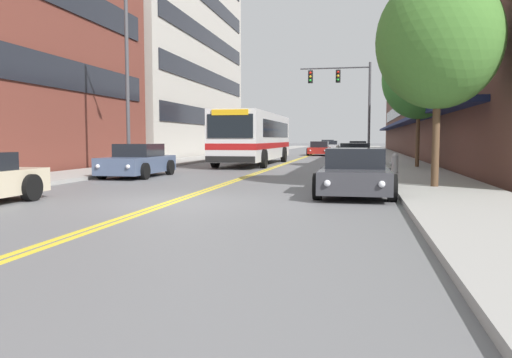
{
  "coord_description": "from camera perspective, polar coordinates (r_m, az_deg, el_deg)",
  "views": [
    {
      "loc": [
        4.47,
        -11.41,
        1.55
      ],
      "look_at": [
        -0.69,
        13.69,
        -0.52
      ],
      "focal_mm": 35.0,
      "sensor_mm": 36.0,
      "label": 1
    }
  ],
  "objects": [
    {
      "name": "centre_line",
      "position": [
        48.64,
        6.34,
        2.77
      ],
      "size": [
        0.34,
        106.0,
        0.01
      ],
      "color": "yellow",
      "rests_on": "ground_plane"
    },
    {
      "name": "storefront_row_right",
      "position": [
        49.15,
        21.38,
        6.88
      ],
      "size": [
        9.1,
        68.0,
        7.52
      ],
      "color": "brown",
      "rests_on": "ground_plane"
    },
    {
      "name": "car_white_moving_third",
      "position": [
        66.05,
        8.22,
        3.8
      ],
      "size": [
        2.05,
        4.37,
        1.41
      ],
      "color": "white",
      "rests_on": "ground_plane"
    },
    {
      "name": "car_red_moving_second",
      "position": [
        47.23,
        7.27,
        3.44
      ],
      "size": [
        2.11,
        4.78,
        1.3
      ],
      "color": "maroon",
      "rests_on": "ground_plane"
    },
    {
      "name": "street_lamp_left_near",
      "position": [
        22.49,
        -13.88,
        13.27
      ],
      "size": [
        2.2,
        0.28,
        8.46
      ],
      "color": "#47474C",
      "rests_on": "ground_plane"
    },
    {
      "name": "city_bus",
      "position": [
        30.51,
        -0.13,
        4.94
      ],
      "size": [
        2.94,
        11.91,
        3.03
      ],
      "color": "silver",
      "rests_on": "ground_plane"
    },
    {
      "name": "car_silver_moving_lead",
      "position": [
        58.15,
        8.48,
        3.66
      ],
      "size": [
        2.12,
        4.32,
        1.33
      ],
      "color": "#B7B7BC",
      "rests_on": "ground_plane"
    },
    {
      "name": "car_slate_blue_parked_left_near",
      "position": [
        20.94,
        -13.35,
        1.95
      ],
      "size": [
        1.98,
        4.31,
        1.34
      ],
      "color": "#475675",
      "rests_on": "ground_plane"
    },
    {
      "name": "car_black_parked_right_far",
      "position": [
        52.72,
        11.55,
        3.52
      ],
      "size": [
        2.2,
        4.48,
        1.31
      ],
      "color": "black",
      "rests_on": "ground_plane"
    },
    {
      "name": "fire_hydrant",
      "position": [
        21.27,
        15.58,
        1.75
      ],
      "size": [
        0.36,
        0.28,
        0.83
      ],
      "color": "#B7B7BC",
      "rests_on": "sidewalk_right"
    },
    {
      "name": "sidewalk_right",
      "position": [
        48.5,
        14.59,
        2.72
      ],
      "size": [
        2.96,
        106.0,
        0.14
      ],
      "color": "#9E9B96",
      "rests_on": "ground_plane"
    },
    {
      "name": "car_charcoal_parked_right_mid",
      "position": [
        29.14,
        11.25,
        2.69
      ],
      "size": [
        2.15,
        4.76,
        1.3
      ],
      "color": "#232328",
      "rests_on": "ground_plane"
    },
    {
      "name": "car_navy_parked_right_end",
      "position": [
        46.73,
        11.43,
        3.31
      ],
      "size": [
        2.14,
        4.6,
        1.17
      ],
      "color": "#19234C",
      "rests_on": "ground_plane"
    },
    {
      "name": "car_dark_grey_parked_right_foreground",
      "position": [
        14.03,
        11.24,
        0.63
      ],
      "size": [
        2.06,
        4.24,
        1.29
      ],
      "color": "#38383D",
      "rests_on": "ground_plane"
    },
    {
      "name": "street_tree_right_near",
      "position": [
        15.99,
        20.15,
        14.61
      ],
      "size": [
        3.61,
        3.61,
        6.25
      ],
      "color": "brown",
      "rests_on": "sidewalk_right"
    },
    {
      "name": "traffic_signal_mast",
      "position": [
        37.59,
        10.31,
        9.79
      ],
      "size": [
        5.14,
        0.38,
        7.07
      ],
      "color": "#47474C",
      "rests_on": "ground_plane"
    },
    {
      "name": "sidewalk_left",
      "position": [
        49.77,
        -1.7,
        2.92
      ],
      "size": [
        2.96,
        106.0,
        0.14
      ],
      "color": "#9E9B96",
      "rests_on": "ground_plane"
    },
    {
      "name": "street_tree_right_mid",
      "position": [
        26.73,
        18.15,
        10.82
      ],
      "size": [
        3.67,
        3.67,
        6.43
      ],
      "color": "brown",
      "rests_on": "sidewalk_right"
    },
    {
      "name": "ground_plane",
      "position": [
        48.64,
        6.34,
        2.77
      ],
      "size": [
        240.0,
        240.0,
        0.0
      ],
      "primitive_type": "plane",
      "color": "slate"
    },
    {
      "name": "office_tower_left",
      "position": [
        48.87,
        -12.6,
        19.08
      ],
      "size": [
        12.08,
        24.94,
        27.69
      ],
      "color": "#BCB7AD",
      "rests_on": "ground_plane"
    },
    {
      "name": "car_beige_parked_left_mid",
      "position": [
        43.97,
        0.1,
        3.4
      ],
      "size": [
        2.0,
        4.77,
        1.3
      ],
      "color": "#BCAD89",
      "rests_on": "ground_plane"
    }
  ]
}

